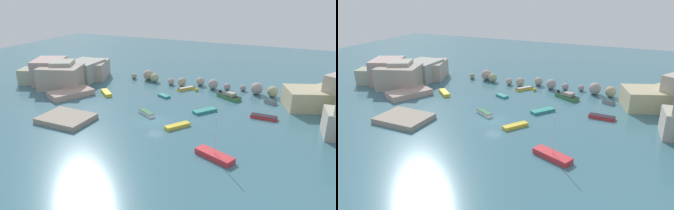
# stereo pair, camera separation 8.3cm
# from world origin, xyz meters

# --- Properties ---
(cove_water) EXTENTS (160.00, 160.00, 0.00)m
(cove_water) POSITION_xyz_m (0.00, 0.00, 0.00)
(cove_water) COLOR #3E6C7B
(cove_water) RESTS_ON ground
(cliff_headland_left) EXTENTS (21.52, 23.43, 5.75)m
(cliff_headland_left) POSITION_xyz_m (-28.87, 11.78, 2.27)
(cliff_headland_left) COLOR tan
(cliff_headland_left) RESTS_ON ground
(rock_breakwater) EXTENTS (37.26, 4.06, 2.49)m
(rock_breakwater) POSITION_xyz_m (2.21, 21.43, 1.05)
(rock_breakwater) COLOR #9C9C7F
(rock_breakwater) RESTS_ON ground
(stone_dock) EXTENTS (8.64, 6.71, 0.84)m
(stone_dock) POSITION_xyz_m (-13.84, -6.00, 0.42)
(stone_dock) COLOR gray
(stone_dock) RESTS_ON ground
(channel_buoy) EXTENTS (0.68, 0.68, 0.68)m
(channel_buoy) POSITION_xyz_m (1.10, 18.30, 0.34)
(channel_buoy) COLOR gold
(channel_buoy) RESTS_ON cove_water
(moored_boat_0) EXTENTS (5.80, 3.81, 6.01)m
(moored_boat_0) POSITION_xyz_m (12.73, -8.09, 0.40)
(moored_boat_0) COLOR red
(moored_boat_0) RESTS_ON cove_water
(moored_boat_1) EXTENTS (3.34, 3.95, 0.55)m
(moored_boat_1) POSITION_xyz_m (-1.29, 18.36, 0.29)
(moored_boat_1) COLOR yellow
(moored_boat_1) RESTS_ON cove_water
(moored_boat_2) EXTENTS (4.16, 3.89, 0.63)m
(moored_boat_2) POSITION_xyz_m (-15.63, 8.62, 0.32)
(moored_boat_2) COLOR yellow
(moored_boat_2) RESTS_ON cove_water
(moored_boat_3) EXTENTS (3.49, 4.23, 0.52)m
(moored_boat_3) POSITION_xyz_m (4.47, -0.92, 0.26)
(moored_boat_3) COLOR gold
(moored_boat_3) RESTS_ON cove_water
(moored_boat_4) EXTENTS (5.34, 4.00, 1.38)m
(moored_boat_4) POSITION_xyz_m (8.73, 16.36, 0.51)
(moored_boat_4) COLOR #408244
(moored_boat_4) RESTS_ON cove_water
(moored_boat_5) EXTENTS (2.94, 2.33, 0.43)m
(moored_boat_5) POSITION_xyz_m (-3.76, 11.94, 0.21)
(moored_boat_5) COLOR teal
(moored_boat_5) RESTS_ON cove_water
(moored_boat_6) EXTENTS (3.32, 1.63, 0.56)m
(moored_boat_6) POSITION_xyz_m (-12.89, -7.90, 0.28)
(moored_boat_6) COLOR teal
(moored_boat_6) RESTS_ON cove_water
(moored_boat_7) EXTENTS (2.56, 2.06, 0.53)m
(moored_boat_7) POSITION_xyz_m (16.81, 16.61, 0.26)
(moored_boat_7) COLOR gray
(moored_boat_7) RESTS_ON cove_water
(moored_boat_8) EXTENTS (4.44, 1.67, 0.55)m
(moored_boat_8) POSITION_xyz_m (16.73, 8.48, 0.28)
(moored_boat_8) COLOR red
(moored_boat_8) RESTS_ON cove_water
(moored_boat_9) EXTENTS (3.93, 3.05, 0.64)m
(moored_boat_9) POSITION_xyz_m (-2.62, 1.91, 0.34)
(moored_boat_9) COLOR silver
(moored_boat_9) RESTS_ON cove_water
(moored_boat_10) EXTENTS (3.95, 4.47, 0.48)m
(moored_boat_10) POSITION_xyz_m (6.49, 7.26, 0.24)
(moored_boat_10) COLOR teal
(moored_boat_10) RESTS_ON cove_water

